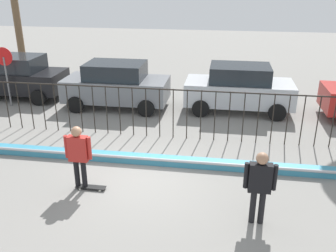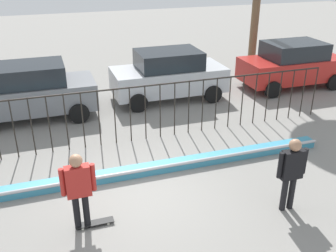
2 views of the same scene
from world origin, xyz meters
The scene contains 9 objects.
ground_plane centered at (0.00, 0.00, 0.00)m, with size 60.00×60.00×0.00m, color gray.
bowl_coping_ledge centered at (0.00, 0.86, 0.12)m, with size 11.00×0.40×0.27m.
perimeter_fence centered at (0.00, 2.84, 1.07)m, with size 14.04×0.04×1.74m.
skateboarder centered at (-1.44, -0.80, 1.05)m, with size 0.71×0.27×1.75m.
skateboard centered at (-1.19, -0.81, 0.06)m, with size 0.80×0.20×0.07m.
camera_operator centered at (3.00, -1.58, 1.05)m, with size 0.71×0.27×1.75m.
parked_car_gray centered at (-2.34, 5.67, 0.97)m, with size 4.30×2.12×1.90m.
parked_car_silver centered at (2.71, 5.98, 0.97)m, with size 4.30×2.12×1.90m.
parked_car_red centered at (8.09, 5.72, 0.97)m, with size 4.30×2.12×1.90m.
Camera 2 is at (-1.78, -7.53, 5.36)m, focal length 41.17 mm.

